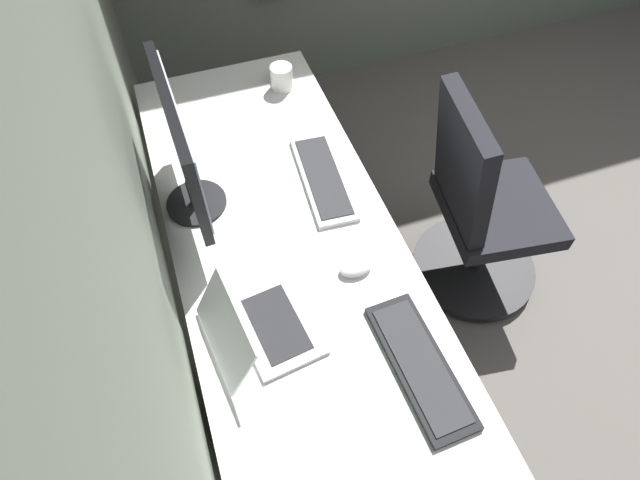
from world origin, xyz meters
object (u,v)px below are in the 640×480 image
laptop_left (257,327)px  drawer_pedestal (324,414)px  keyboard_spare (323,178)px  coffee_mug (281,77)px  monitor_primary (182,148)px  office_chair (480,212)px  mouse_main (356,267)px  keyboard_main (420,365)px

laptop_left → drawer_pedestal: bearing=-137.8°
keyboard_spare → coffee_mug: (0.53, -0.01, 0.04)m
monitor_primary → office_chair: 1.19m
monitor_primary → coffee_mug: monitor_primary is taller
monitor_primary → keyboard_spare: 0.50m
laptop_left → mouse_main: (0.11, -0.34, -0.03)m
monitor_primary → keyboard_spare: size_ratio=1.26×
drawer_pedestal → office_chair: bearing=-58.3°
keyboard_main → mouse_main: size_ratio=4.09×
keyboard_main → keyboard_spare: bearing=1.5°
office_chair → laptop_left: bearing=110.1°
drawer_pedestal → keyboard_main: 0.47m
office_chair → coffee_mug: bearing=42.1°
laptop_left → monitor_primary: bearing=7.0°
mouse_main → drawer_pedestal: bearing=143.9°
drawer_pedestal → keyboard_spare: size_ratio=1.62×
drawer_pedestal → keyboard_spare: 0.80m
office_chair → keyboard_main: bearing=135.1°
coffee_mug → drawer_pedestal: bearing=168.7°
mouse_main → keyboard_spare: bearing=-4.6°
monitor_primary → office_chair: (-0.17, -1.05, -0.53)m
drawer_pedestal → monitor_primary: size_ratio=1.29×
laptop_left → keyboard_main: 0.46m
keyboard_spare → coffee_mug: bearing=-1.2°
monitor_primary → coffee_mug: size_ratio=4.21×
mouse_main → coffee_mug: bearing=-2.7°
drawer_pedestal → mouse_main: mouse_main is taller
keyboard_main → coffee_mug: coffee_mug is taller
keyboard_main → office_chair: office_chair is taller
mouse_main → coffee_mug: coffee_mug is taller
laptop_left → keyboard_main: laptop_left is taller
laptop_left → office_chair: office_chair is taller
monitor_primary → coffee_mug: bearing=-41.9°
keyboard_main → coffee_mug: (1.27, 0.01, 0.04)m
monitor_primary → laptop_left: (-0.53, -0.07, -0.21)m
keyboard_main → keyboard_spare: 0.73m
monitor_primary → office_chair: size_ratio=0.56×
monitor_primary → drawer_pedestal: bearing=-163.2°
drawer_pedestal → coffee_mug: size_ratio=5.43×
drawer_pedestal → coffee_mug: 1.29m
monitor_primary → coffee_mug: (0.50, -0.45, -0.21)m
coffee_mug → office_chair: 0.96m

